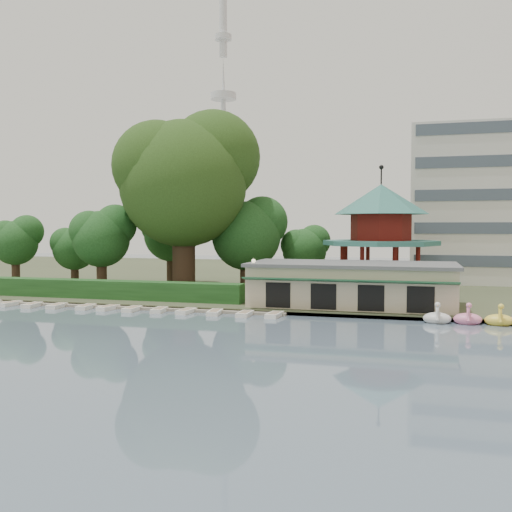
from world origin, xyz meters
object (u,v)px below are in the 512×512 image
at_px(dock, 110,306).
at_px(big_tree, 186,175).
at_px(pavilion, 381,228).
at_px(boathouse, 352,284).

xyz_separation_m(dock, big_tree, (3.19, 11.03, 13.14)).
bearing_deg(dock, pavilion, 31.66).
xyz_separation_m(dock, pavilion, (24.00, 14.80, 7.36)).
xyz_separation_m(boathouse, big_tree, (-18.81, 6.25, 10.89)).
relative_size(pavilion, big_tree, 0.67).
bearing_deg(big_tree, dock, -106.13).
distance_m(dock, boathouse, 22.62).
bearing_deg(dock, big_tree, 73.87).
bearing_deg(pavilion, boathouse, -101.28).
distance_m(pavilion, big_tree, 21.93).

